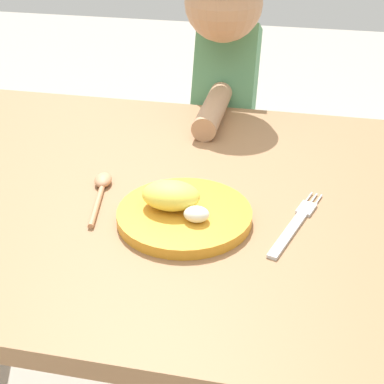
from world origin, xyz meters
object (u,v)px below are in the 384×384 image
fork (295,225)px  person (224,130)px  plate (181,210)px  spoon (102,187)px

fork → person: 0.64m
plate → spoon: size_ratio=1.25×
person → fork: bearing=109.9°
plate → person: person is taller
plate → fork: bearing=5.7°
fork → spoon: spoon is taller
plate → fork: (0.19, 0.02, -0.02)m
fork → plate: bearing=112.4°
fork → spoon: 0.36m
fork → person: person is taller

